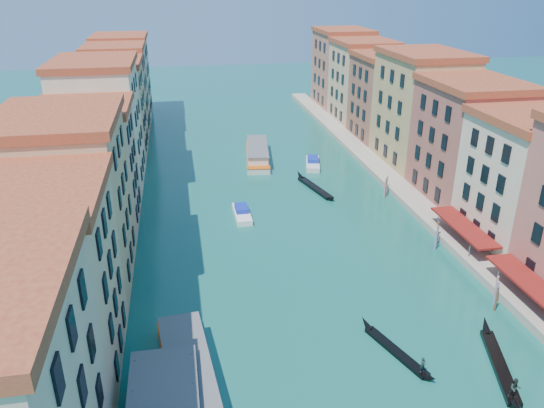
{
  "coord_description": "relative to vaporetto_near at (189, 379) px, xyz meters",
  "views": [
    {
      "loc": [
        -13.34,
        -17.55,
        32.93
      ],
      "look_at": [
        -2.25,
        44.03,
        5.93
      ],
      "focal_mm": 35.0,
      "sensor_mm": 36.0,
      "label": 1
    }
  ],
  "objects": [
    {
      "name": "vaporetto_near",
      "position": [
        0.0,
        0.0,
        0.0
      ],
      "size": [
        5.84,
        18.65,
        2.73
      ],
      "rotation": [
        0.0,
        0.0,
        0.09
      ],
      "color": "white",
      "rests_on": "ground"
    },
    {
      "name": "left_bank_palazzos",
      "position": [
        -12.0,
        45.9,
        8.48
      ],
      "size": [
        12.8,
        128.4,
        21.0
      ],
      "color": "tan",
      "rests_on": "ground"
    },
    {
      "name": "gondola_far",
      "position": [
        22.3,
        43.87,
        -0.84
      ],
      "size": [
        4.24,
        13.23,
        1.9
      ],
      "rotation": [
        0.0,
        0.0,
        0.25
      ],
      "color": "black",
      "rests_on": "ground"
    },
    {
      "name": "mooring_poles_right",
      "position": [
        33.1,
        10.02,
        0.07
      ],
      "size": [
        1.44,
        54.24,
        3.2
      ],
      "color": "brown",
      "rests_on": "ground"
    },
    {
      "name": "motorboat_far",
      "position": [
        24.95,
        55.27,
        -0.61
      ],
      "size": [
        4.1,
        8.04,
        1.59
      ],
      "rotation": [
        0.0,
        0.0,
        -0.23
      ],
      "color": "silver",
      "rests_on": "ground"
    },
    {
      "name": "vaporetto_far",
      "position": [
        15.34,
        61.22,
        -0.0
      ],
      "size": [
        6.46,
        18.71,
        2.73
      ],
      "rotation": [
        0.0,
        0.0,
        -0.13
      ],
      "color": "silver",
      "rests_on": "ground"
    },
    {
      "name": "motorboat_mid",
      "position": [
        8.96,
        35.05,
        -0.66
      ],
      "size": [
        2.26,
        7.06,
        1.46
      ],
      "rotation": [
        0.0,
        0.0,
        0.01
      ],
      "color": "white",
      "rests_on": "ground"
    },
    {
      "name": "quay",
      "position": [
        36.0,
        46.22,
        -0.73
      ],
      "size": [
        4.0,
        140.0,
        1.0
      ],
      "primitive_type": "cube",
      "color": "gray",
      "rests_on": "ground"
    },
    {
      "name": "gondola_fore",
      "position": [
        19.4,
        1.48,
        -0.87
      ],
      "size": [
        4.27,
        10.31,
        2.13
      ],
      "rotation": [
        0.0,
        0.0,
        0.34
      ],
      "color": "black",
      "rests_on": "ground"
    },
    {
      "name": "right_bank_palazzos",
      "position": [
        44.0,
        46.22,
        8.52
      ],
      "size": [
        12.8,
        128.4,
        21.0
      ],
      "color": "brown",
      "rests_on": "ground"
    },
    {
      "name": "restaurant_awnings",
      "position": [
        36.19,
        4.22,
        1.76
      ],
      "size": [
        3.2,
        44.55,
        3.12
      ],
      "color": "maroon",
      "rests_on": "ground"
    },
    {
      "name": "gondola_right",
      "position": [
        27.84,
        -2.38,
        -0.73
      ],
      "size": [
        4.86,
        12.73,
        2.6
      ],
      "rotation": [
        0.0,
        0.0,
        -0.31
      ],
      "color": "black",
      "rests_on": "ground"
    }
  ]
}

